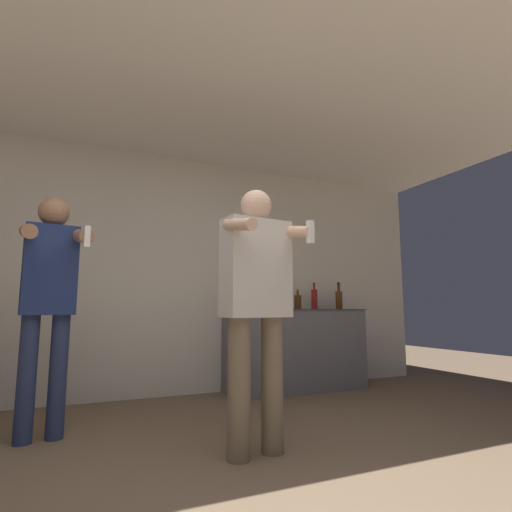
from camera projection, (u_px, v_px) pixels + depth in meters
wall_back at (144, 272)px, 4.17m from camera, size 7.00×0.06×2.55m
ceiling_slab at (178, 88)px, 3.07m from camera, size 7.00×3.27×0.05m
counter at (295, 349)px, 4.46m from camera, size 1.60×0.54×0.89m
bottle_green_wine at (298, 301)px, 4.59m from camera, size 0.08×0.08×0.23m
bottle_red_label at (339, 299)px, 4.83m from camera, size 0.08×0.08×0.33m
bottle_dark_rum at (314, 298)px, 4.69m from camera, size 0.07×0.07×0.31m
bottle_amber_bourbon at (243, 297)px, 4.32m from camera, size 0.09×0.09×0.32m
person_woman_foreground at (257, 299)px, 2.53m from camera, size 0.53×0.46×1.66m
person_man_side at (49, 290)px, 2.81m from camera, size 0.48×0.56×1.69m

